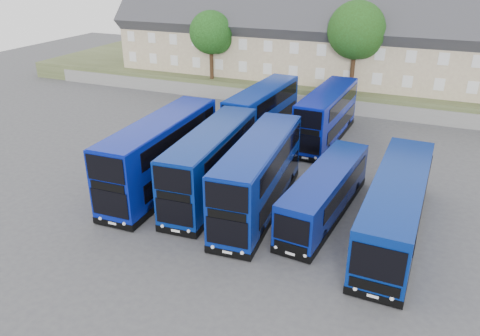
% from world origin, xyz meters
% --- Properties ---
extents(ground, '(120.00, 120.00, 0.00)m').
position_xyz_m(ground, '(0.00, 0.00, 0.00)').
color(ground, '#46464B').
rests_on(ground, ground).
extents(retaining_wall, '(70.00, 0.40, 1.50)m').
position_xyz_m(retaining_wall, '(0.00, 24.00, 0.75)').
color(retaining_wall, slate).
rests_on(retaining_wall, ground).
extents(earth_bank, '(80.00, 20.00, 2.00)m').
position_xyz_m(earth_bank, '(0.00, 34.00, 1.00)').
color(earth_bank, '#47502D').
rests_on(earth_bank, ground).
extents(terrace_row, '(54.00, 10.40, 11.20)m').
position_xyz_m(terrace_row, '(0.00, 30.00, 6.60)').
color(terrace_row, tan).
rests_on(terrace_row, earth_bank).
extents(dd_front_left, '(3.20, 12.45, 4.92)m').
position_xyz_m(dd_front_left, '(-6.63, 1.98, 2.42)').
color(dd_front_left, '#081993').
rests_on(dd_front_left, ground).
extents(dd_front_mid, '(3.39, 11.67, 4.58)m').
position_xyz_m(dd_front_mid, '(-2.89, 2.29, 2.25)').
color(dd_front_mid, navy).
rests_on(dd_front_mid, ground).
extents(dd_front_right, '(3.50, 11.89, 4.67)m').
position_xyz_m(dd_front_right, '(0.76, 1.59, 2.29)').
color(dd_front_right, navy).
rests_on(dd_front_right, ground).
extents(dd_rear_left, '(3.22, 11.37, 4.47)m').
position_xyz_m(dd_rear_left, '(-3.78, 14.44, 2.20)').
color(dd_rear_left, '#08299C').
rests_on(dd_rear_left, ground).
extents(dd_rear_right, '(3.12, 11.41, 4.49)m').
position_xyz_m(dd_rear_right, '(1.78, 15.64, 2.21)').
color(dd_rear_right, '#0817A0').
rests_on(dd_rear_right, ground).
extents(coach_east_a, '(3.37, 11.30, 3.04)m').
position_xyz_m(coach_east_a, '(4.86, 2.50, 1.49)').
color(coach_east_a, navy).
rests_on(coach_east_a, ground).
extents(coach_east_b, '(3.15, 13.41, 3.65)m').
position_xyz_m(coach_east_b, '(9.16, 1.81, 1.79)').
color(coach_east_b, navy).
rests_on(coach_east_b, ground).
extents(tree_west, '(4.80, 4.80, 7.65)m').
position_xyz_m(tree_west, '(-13.85, 25.10, 7.05)').
color(tree_west, '#382314').
rests_on(tree_west, earth_bank).
extents(tree_mid, '(5.76, 5.76, 9.18)m').
position_xyz_m(tree_mid, '(2.15, 25.60, 8.07)').
color(tree_mid, '#382314').
rests_on(tree_mid, earth_bank).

